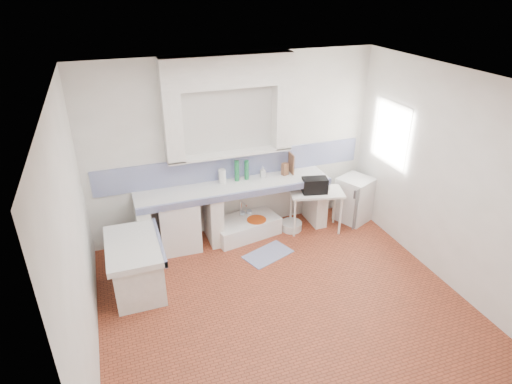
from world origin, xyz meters
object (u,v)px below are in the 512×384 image
object	(u,v)px
sink	(245,227)
side_table	(315,211)
stove	(179,223)
fridge	(354,199)

from	to	relation	value
sink	side_table	xyz separation A→B (m)	(1.12, -0.23, 0.22)
stove	fridge	distance (m)	2.95
sink	side_table	size ratio (longest dim) A/B	1.26
sink	fridge	bearing A→B (deg)	-15.26
side_table	sink	bearing A→B (deg)	-177.08
stove	sink	size ratio (longest dim) A/B	0.79
side_table	stove	bearing A→B (deg)	-171.94
side_table	fridge	size ratio (longest dim) A/B	1.09
stove	side_table	size ratio (longest dim) A/B	0.99
stove	sink	distance (m)	1.09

